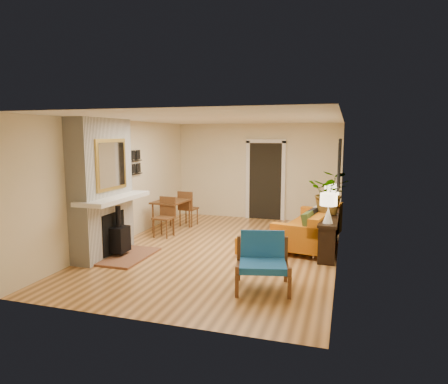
{
  "coord_description": "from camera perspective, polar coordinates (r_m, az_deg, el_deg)",
  "views": [
    {
      "loc": [
        2.36,
        -7.43,
        2.29
      ],
      "look_at": [
        0.0,
        0.2,
        1.15
      ],
      "focal_mm": 32.0,
      "sensor_mm": 36.0,
      "label": 1
    }
  ],
  "objects": [
    {
      "name": "room_shell",
      "position": [
        10.27,
        7.26,
        2.2
      ],
      "size": [
        6.5,
        6.5,
        6.5
      ],
      "color": "tan",
      "rests_on": "ground"
    },
    {
      "name": "fireplace",
      "position": [
        7.84,
        -16.81,
        0.08
      ],
      "size": [
        1.09,
        1.68,
        2.6
      ],
      "color": "white",
      "rests_on": "ground"
    },
    {
      "name": "sofa",
      "position": [
        8.58,
        12.6,
        -4.97
      ],
      "size": [
        1.31,
        2.3,
        0.86
      ],
      "color": "silver",
      "rests_on": "ground"
    },
    {
      "name": "ottoman",
      "position": [
        7.77,
        5.15,
        -7.4
      ],
      "size": [
        0.84,
        0.84,
        0.37
      ],
      "color": "silver",
      "rests_on": "ground"
    },
    {
      "name": "blue_chair",
      "position": [
        6.15,
        5.53,
        -9.34
      ],
      "size": [
        0.95,
        0.93,
        0.83
      ],
      "color": "brown",
      "rests_on": "ground"
    },
    {
      "name": "dining_table",
      "position": [
        9.67,
        -7.13,
        -2.07
      ],
      "size": [
        0.78,
        1.68,
        0.9
      ],
      "color": "brown",
      "rests_on": "ground"
    },
    {
      "name": "console_table",
      "position": [
        8.11,
        14.79,
        -4.35
      ],
      "size": [
        0.34,
        1.85,
        0.72
      ],
      "color": "black",
      "rests_on": "ground"
    },
    {
      "name": "lamp_near",
      "position": [
        7.35,
        14.69,
        -1.75
      ],
      "size": [
        0.3,
        0.3,
        0.54
      ],
      "color": "white",
      "rests_on": "console_table"
    },
    {
      "name": "lamp_far",
      "position": [
        8.74,
        15.11,
        -0.23
      ],
      "size": [
        0.3,
        0.3,
        0.54
      ],
      "color": "white",
      "rests_on": "console_table"
    },
    {
      "name": "houseplant",
      "position": [
        8.19,
        14.92,
        -0.06
      ],
      "size": [
        0.9,
        0.81,
        0.88
      ],
      "primitive_type": "imported",
      "rotation": [
        0.0,
        0.0,
        -0.18
      ],
      "color": "#1E5919",
      "rests_on": "console_table"
    }
  ]
}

